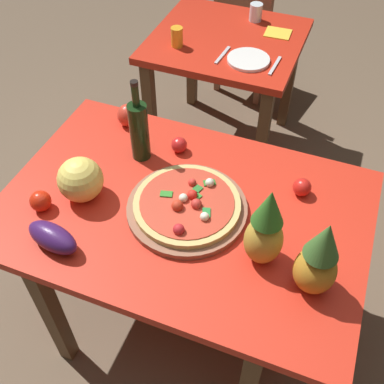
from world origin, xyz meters
name	(u,v)px	position (x,y,z in m)	size (l,w,h in m)	color
ground_plane	(185,307)	(0.00, 0.00, 0.00)	(10.00, 10.00, 0.00)	brown
display_table	(183,221)	(0.00, 0.00, 0.66)	(1.34, 0.90, 0.75)	brown
background_table	(225,58)	(-0.24, 1.23, 0.62)	(0.82, 0.77, 0.75)	brown
dining_chair	(248,30)	(-0.28, 1.84, 0.48)	(0.47, 0.47, 0.85)	#905B43
pizza_board	(187,208)	(0.02, -0.01, 0.76)	(0.44, 0.44, 0.03)	#905B43
pizza	(187,204)	(0.02, -0.01, 0.79)	(0.39, 0.39, 0.06)	tan
wine_bottle	(139,130)	(-0.26, 0.20, 0.88)	(0.08, 0.08, 0.36)	black
pineapple_left	(318,261)	(0.50, -0.16, 0.89)	(0.13, 0.13, 0.31)	#BC8425
pineapple_right	(265,230)	(0.32, -0.11, 0.89)	(0.13, 0.13, 0.32)	gold
melon	(80,180)	(-0.37, -0.08, 0.83)	(0.17, 0.17, 0.17)	#EED661
bell_pepper	(128,115)	(-0.40, 0.36, 0.79)	(0.09, 0.09, 0.10)	red
eggplant	(53,237)	(-0.34, -0.32, 0.79)	(0.20, 0.09, 0.09)	#3C1B55
tomato_at_corner	(302,187)	(0.39, 0.22, 0.78)	(0.07, 0.07, 0.07)	red
tomato_near_board	(179,145)	(-0.13, 0.28, 0.78)	(0.07, 0.07, 0.07)	red
tomato_by_bottle	(40,201)	(-0.48, -0.19, 0.79)	(0.08, 0.08, 0.08)	red
drinking_glass_juice	(177,37)	(-0.46, 1.05, 0.80)	(0.06, 0.06, 0.10)	orange
drinking_glass_water	(256,12)	(-0.15, 1.47, 0.80)	(0.07, 0.07, 0.10)	silver
dinner_plate	(248,60)	(-0.06, 1.04, 0.76)	(0.22, 0.22, 0.02)	white
fork_utensil	(222,55)	(-0.20, 1.04, 0.75)	(0.02, 0.18, 0.01)	silver
knife_utensil	(275,66)	(0.08, 1.04, 0.75)	(0.02, 0.18, 0.01)	silver
napkin_folded	(278,33)	(0.01, 1.37, 0.75)	(0.14, 0.12, 0.01)	yellow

